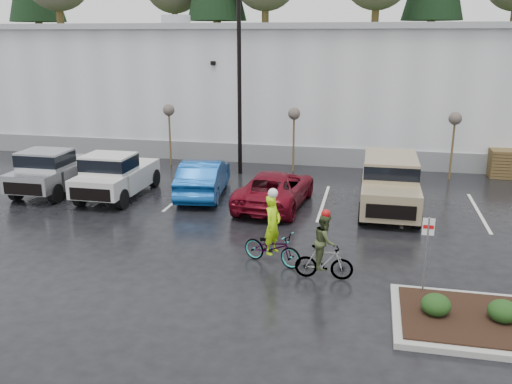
% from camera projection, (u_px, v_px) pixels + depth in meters
% --- Properties ---
extents(ground, '(120.00, 120.00, 0.00)m').
position_uv_depth(ground, '(278.00, 287.00, 14.77)').
color(ground, black).
rests_on(ground, ground).
extents(warehouse, '(60.50, 15.50, 7.20)m').
position_uv_depth(warehouse, '(338.00, 83.00, 34.40)').
color(warehouse, silver).
rests_on(warehouse, ground).
extents(wooded_ridge, '(80.00, 25.00, 6.00)m').
position_uv_depth(wooded_ridge, '(353.00, 71.00, 56.18)').
color(wooded_ridge, '#20421B').
rests_on(wooded_ridge, ground).
extents(lamppost, '(0.50, 1.00, 9.22)m').
position_uv_depth(lamppost, '(239.00, 55.00, 25.26)').
color(lamppost, black).
rests_on(lamppost, ground).
extents(sapling_west, '(0.60, 0.60, 3.20)m').
position_uv_depth(sapling_west, '(169.00, 113.00, 27.83)').
color(sapling_west, brown).
rests_on(sapling_west, ground).
extents(sapling_mid, '(0.60, 0.60, 3.20)m').
position_uv_depth(sapling_mid, '(294.00, 117.00, 26.52)').
color(sapling_mid, brown).
rests_on(sapling_mid, ground).
extents(sapling_east, '(0.60, 0.60, 3.20)m').
position_uv_depth(sapling_east, '(455.00, 122.00, 25.00)').
color(sapling_east, brown).
rests_on(sapling_east, ground).
extents(pallet_stack_a, '(1.20, 1.20, 1.35)m').
position_uv_depth(pallet_stack_a, '(502.00, 163.00, 26.01)').
color(pallet_stack_a, brown).
rests_on(pallet_stack_a, ground).
extents(shrub_a, '(0.70, 0.70, 0.52)m').
position_uv_depth(shrub_a, '(436.00, 305.00, 12.91)').
color(shrub_a, '#173412').
rests_on(shrub_a, curb_island).
extents(shrub_b, '(0.70, 0.70, 0.52)m').
position_uv_depth(shrub_b, '(503.00, 311.00, 12.60)').
color(shrub_b, '#173412').
rests_on(shrub_b, curb_island).
extents(fire_lane_sign, '(0.30, 0.05, 2.20)m').
position_uv_depth(fire_lane_sign, '(427.00, 247.00, 13.80)').
color(fire_lane_sign, gray).
rests_on(fire_lane_sign, ground).
extents(pickup_silver, '(2.10, 5.20, 1.96)m').
position_uv_depth(pickup_silver, '(58.00, 168.00, 23.75)').
color(pickup_silver, '#A9ACB1').
rests_on(pickup_silver, ground).
extents(pickup_white, '(2.10, 5.20, 1.96)m').
position_uv_depth(pickup_white, '(120.00, 173.00, 23.00)').
color(pickup_white, beige).
rests_on(pickup_white, ground).
extents(car_blue, '(2.28, 4.96, 1.58)m').
position_uv_depth(car_blue, '(204.00, 177.00, 22.98)').
color(car_blue, navy).
rests_on(car_blue, ground).
extents(car_red, '(2.81, 5.31, 1.42)m').
position_uv_depth(car_red, '(275.00, 189.00, 21.59)').
color(car_red, maroon).
rests_on(car_red, ground).
extents(suv_tan, '(2.20, 5.10, 2.06)m').
position_uv_depth(suv_tan, '(390.00, 185.00, 20.89)').
color(suv_tan, gray).
rests_on(suv_tan, ground).
extents(cyclist_hivis, '(2.05, 1.32, 2.35)m').
position_uv_depth(cyclist_hivis, '(272.00, 241.00, 16.06)').
color(cyclist_hivis, '#3F3F44').
rests_on(cyclist_hivis, ground).
extents(cyclist_olive, '(1.58, 0.76, 2.05)m').
position_uv_depth(cyclist_olive, '(324.00, 253.00, 15.06)').
color(cyclist_olive, '#3F3F44').
rests_on(cyclist_olive, ground).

